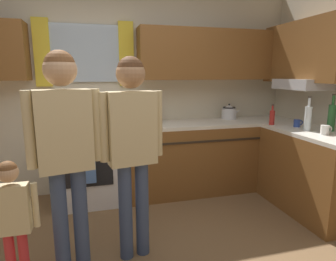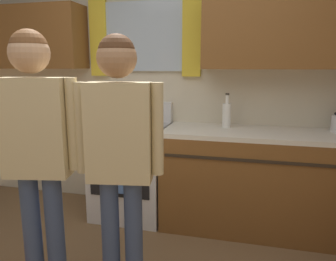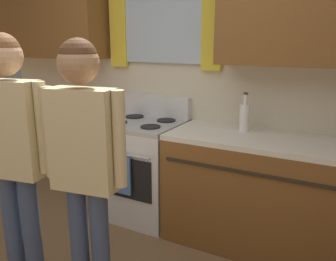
% 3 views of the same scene
% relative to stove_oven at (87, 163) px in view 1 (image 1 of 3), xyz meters
% --- Properties ---
extents(back_wall_unit, '(4.60, 0.42, 2.60)m').
position_rel_stove_oven_xyz_m(back_wall_unit, '(0.44, 0.28, 0.99)').
color(back_wall_unit, beige).
rests_on(back_wall_unit, ground).
extents(kitchen_counter_run, '(2.34, 1.77, 0.90)m').
position_rel_stove_oven_xyz_m(kitchen_counter_run, '(1.82, -0.30, -0.02)').
color(kitchen_counter_run, brown).
rests_on(kitchen_counter_run, ground).
extents(stove_oven, '(0.68, 0.67, 1.10)m').
position_rel_stove_oven_xyz_m(stove_oven, '(0.00, 0.00, 0.00)').
color(stove_oven, silver).
rests_on(stove_oven, ground).
extents(bottle_wine_green, '(0.08, 0.08, 0.39)m').
position_rel_stove_oven_xyz_m(bottle_wine_green, '(2.55, -0.91, 0.58)').
color(bottle_wine_green, '#2D6633').
rests_on(bottle_wine_green, kitchen_counter_run).
extents(bottle_tall_clear, '(0.07, 0.07, 0.37)m').
position_rel_stove_oven_xyz_m(bottle_tall_clear, '(2.31, -0.83, 0.57)').
color(bottle_tall_clear, silver).
rests_on(bottle_tall_clear, kitchen_counter_run).
extents(bottle_sauce_red, '(0.06, 0.06, 0.25)m').
position_rel_stove_oven_xyz_m(bottle_sauce_red, '(2.17, -0.41, 0.53)').
color(bottle_sauce_red, red).
rests_on(bottle_sauce_red, kitchen_counter_run).
extents(bottle_milk_white, '(0.08, 0.08, 0.31)m').
position_rel_stove_oven_xyz_m(bottle_milk_white, '(0.89, 0.11, 0.55)').
color(bottle_milk_white, white).
rests_on(bottle_milk_white, kitchen_counter_run).
extents(mug_ceramic_white, '(0.13, 0.08, 0.09)m').
position_rel_stove_oven_xyz_m(mug_ceramic_white, '(2.34, -1.05, 0.48)').
color(mug_ceramic_white, white).
rests_on(mug_ceramic_white, kitchen_counter_run).
extents(mug_cobalt_blue, '(0.11, 0.07, 0.08)m').
position_rel_stove_oven_xyz_m(mug_cobalt_blue, '(2.37, -0.61, 0.48)').
color(mug_cobalt_blue, '#2D479E').
rests_on(mug_cobalt_blue, kitchen_counter_run).
extents(stovetop_kettle, '(0.27, 0.20, 0.21)m').
position_rel_stove_oven_xyz_m(stovetop_kettle, '(1.88, 0.14, 0.53)').
color(stovetop_kettle, silver).
rests_on(stovetop_kettle, kitchen_counter_run).
extents(adult_holding_child, '(0.51, 0.23, 1.66)m').
position_rel_stove_oven_xyz_m(adult_holding_child, '(-0.10, -1.27, 0.58)').
color(adult_holding_child, '#38476B').
rests_on(adult_holding_child, ground).
extents(adult_in_plaid, '(0.50, 0.22, 1.63)m').
position_rel_stove_oven_xyz_m(adult_in_plaid, '(0.38, -1.19, 0.56)').
color(adult_in_plaid, '#38476B').
rests_on(adult_in_plaid, ground).
extents(small_child, '(0.33, 0.13, 0.96)m').
position_rel_stove_oven_xyz_m(small_child, '(-0.44, -1.44, 0.13)').
color(small_child, red).
rests_on(small_child, ground).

